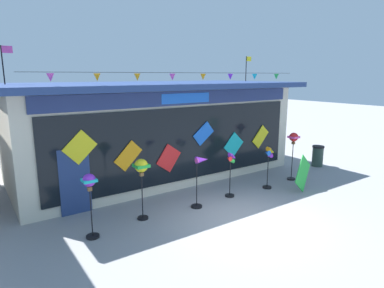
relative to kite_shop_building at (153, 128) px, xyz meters
The scene contains 10 objects.
ground_plane 5.97m from the kite_shop_building, 90.99° to the right, with size 80.00×80.00×0.00m, color gray.
kite_shop_building is the anchor object (origin of this frame).
wind_spinner_far_left 5.87m from the kite_shop_building, 133.91° to the right, with size 0.34×0.34×1.70m.
wind_spinner_left 4.67m from the kite_shop_building, 122.37° to the right, with size 0.39×0.39×1.79m.
wind_spinner_center_left 4.22m from the kite_shop_building, 97.88° to the right, with size 0.59×0.35×1.63m.
wind_spinner_center_right 4.18m from the kite_shop_building, 79.09° to the right, with size 0.39×0.32×1.57m.
wind_spinner_right 4.90m from the kite_shop_building, 59.23° to the right, with size 0.45×0.33×1.59m.
wind_spinner_far_right 5.67m from the kite_shop_building, 44.57° to the right, with size 0.35×0.35×1.90m.
trash_bin 7.55m from the kite_shop_building, 26.78° to the right, with size 0.52×0.52×0.95m.
display_kite_on_ground 6.14m from the kite_shop_building, 56.09° to the right, with size 0.65×0.03×1.19m, color green.
Camera 1 is at (-6.30, -6.41, 4.08)m, focal length 30.87 mm.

